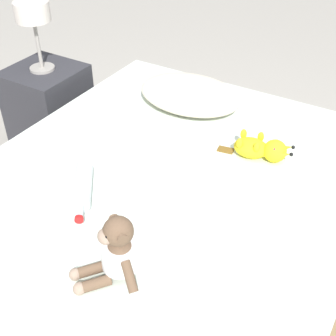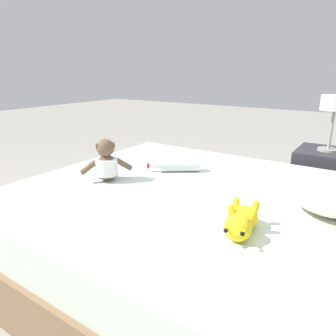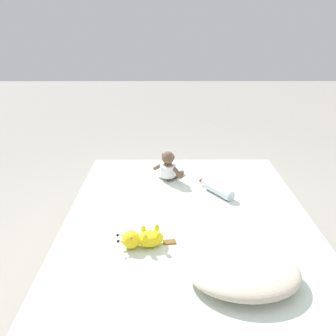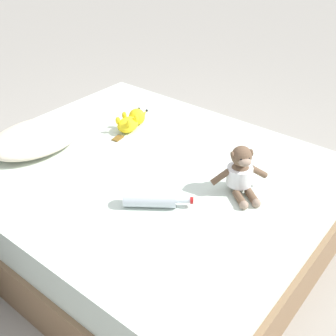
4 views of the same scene
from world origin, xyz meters
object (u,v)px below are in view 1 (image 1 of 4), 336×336
bed (168,221)px  pillow (190,94)px  bedside_lamp (33,17)px  plush_monkey (117,253)px  plush_yellow_creature (261,149)px  nightstand (50,110)px  glass_bottle (82,187)px

bed → pillow: (-0.22, 0.59, 0.30)m
pillow → bedside_lamp: bedside_lamp is taller
bed → plush_monkey: size_ratio=7.26×
pillow → bedside_lamp: bearing=-169.7°
bed → plush_yellow_creature: bearing=50.4°
plush_yellow_creature → bedside_lamp: bearing=175.6°
plush_yellow_creature → nightstand: bearing=175.6°
bed → bedside_lamp: 1.32m
plush_monkey → bedside_lamp: (-1.21, 0.94, 0.25)m
bed → glass_bottle: glass_bottle is taller
glass_bottle → bedside_lamp: size_ratio=0.75×
pillow → glass_bottle: pillow is taller
plush_monkey → glass_bottle: size_ratio=0.90×
bed → nightstand: size_ratio=3.49×
plush_yellow_creature → nightstand: size_ratio=0.62×
plush_monkey → glass_bottle: bearing=144.9°
plush_monkey → bedside_lamp: 1.56m
bed → pillow: bearing=110.8°
bed → plush_yellow_creature: 0.52m
bed → glass_bottle: 0.45m
glass_bottle → nightstand: (-0.86, 0.69, -0.26)m
bed → plush_yellow_creature: (0.27, 0.33, 0.29)m
plush_yellow_creature → plush_monkey: bearing=-100.2°
glass_bottle → bedside_lamp: bedside_lamp is taller
glass_bottle → bedside_lamp: (-0.86, 0.69, 0.31)m
pillow → plush_yellow_creature: bearing=-28.0°
pillow → plush_yellow_creature: (0.50, -0.26, -0.01)m
nightstand → pillow: bearing=10.3°
plush_yellow_creature → glass_bottle: plush_yellow_creature is taller
bedside_lamp → bed: bearing=-21.6°
pillow → plush_yellow_creature: 0.56m
plush_yellow_creature → nightstand: 1.40m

